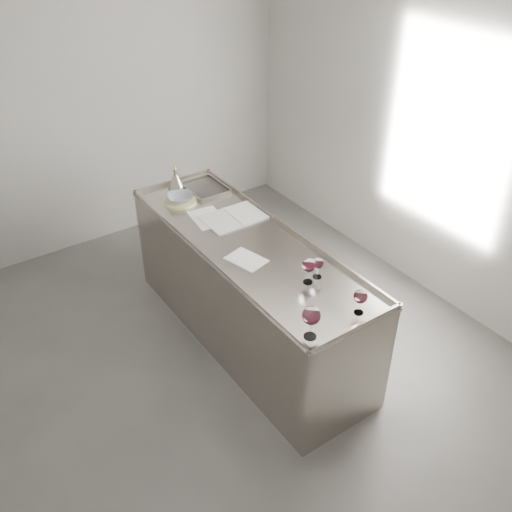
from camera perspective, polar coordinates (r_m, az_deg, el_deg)
room_shell at (r=3.59m, az=-4.89°, el=3.01°), size 4.54×5.04×2.84m
counter at (r=4.54m, az=-0.82°, el=-3.56°), size 0.77×2.42×0.97m
wine_glass_left at (r=3.35m, az=5.56°, el=-6.02°), size 0.11×0.11×0.22m
wine_glass_middle at (r=3.80m, az=5.30°, el=-0.96°), size 0.10×0.10×0.19m
wine_glass_right at (r=3.59m, az=10.41°, el=-4.06°), size 0.09×0.09×0.17m
wine_glass_small at (r=3.86m, az=6.22°, el=-0.77°), size 0.08×0.08×0.15m
notebook at (r=4.57m, az=-2.26°, el=3.89°), size 0.48×0.34×0.02m
loose_paper_top at (r=4.59m, az=-4.85°, el=3.84°), size 0.27×0.36×0.00m
loose_paper_under at (r=4.07m, az=-0.97°, el=-0.34°), size 0.26×0.32×0.00m
trivet at (r=4.83m, az=-7.55°, el=5.41°), size 0.28×0.28×0.02m
ceramic_bowl at (r=4.81m, az=-7.58°, el=5.79°), size 0.27×0.27×0.05m
wine_funnel at (r=5.05m, az=-8.00°, el=7.43°), size 0.15×0.15×0.22m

